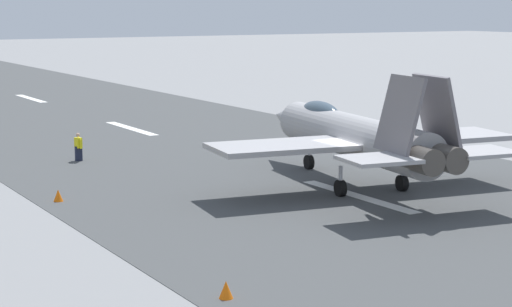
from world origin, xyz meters
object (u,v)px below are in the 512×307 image
Objects in this scene: fighter_jet at (353,135)px; crew_person at (78,147)px; marker_cone_near at (226,290)px; marker_cone_mid at (58,196)px.

fighter_jet is 16.06m from crew_person.
crew_person is 2.86× the size of marker_cone_near.
marker_cone_near and marker_cone_mid have the same top height.
fighter_jet reaches higher than marker_cone_mid.
fighter_jet is at bearing -146.29° from crew_person.
fighter_jet is at bearing -48.73° from marker_cone_near.
marker_cone_near is at bearing 170.15° from crew_person.
marker_cone_mid is (15.31, 0.00, 0.00)m from marker_cone_near.
marker_cone_near is 15.31m from marker_cone_mid.
crew_person reaches higher than marker_cone_near.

